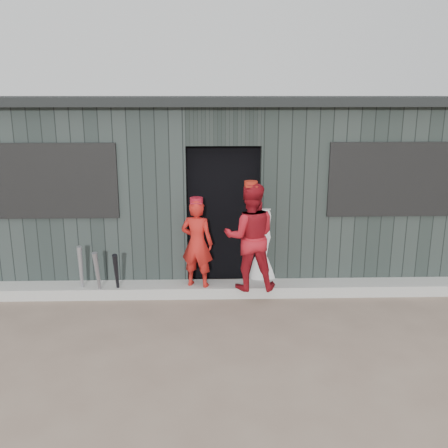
{
  "coord_description": "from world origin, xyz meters",
  "views": [
    {
      "loc": [
        -0.18,
        -4.55,
        2.67
      ],
      "look_at": [
        0.0,
        1.8,
        1.0
      ],
      "focal_mm": 40.0,
      "sensor_mm": 36.0,
      "label": 1
    }
  ],
  "objects_px": {
    "player_red_left": "(197,243)",
    "player_grey_back": "(264,246)",
    "bat_right": "(117,276)",
    "player_red_right": "(250,237)",
    "bat_left": "(81,272)",
    "bat_mid": "(98,276)",
    "dugout": "(221,181)"
  },
  "relations": [
    {
      "from": "player_red_left",
      "to": "player_grey_back",
      "type": "xyz_separation_m",
      "value": [
        0.92,
        0.33,
        -0.15
      ]
    },
    {
      "from": "bat_right",
      "to": "player_red_right",
      "type": "relative_size",
      "value": 0.49
    },
    {
      "from": "bat_right",
      "to": "player_grey_back",
      "type": "xyz_separation_m",
      "value": [
        1.98,
        0.45,
        0.25
      ]
    },
    {
      "from": "player_grey_back",
      "to": "player_red_right",
      "type": "bearing_deg",
      "value": 52.54
    },
    {
      "from": "bat_left",
      "to": "player_red_right",
      "type": "relative_size",
      "value": 0.52
    },
    {
      "from": "bat_left",
      "to": "bat_mid",
      "type": "xyz_separation_m",
      "value": [
        0.24,
        -0.1,
        -0.02
      ]
    },
    {
      "from": "player_red_left",
      "to": "player_grey_back",
      "type": "relative_size",
      "value": 1.01
    },
    {
      "from": "bat_mid",
      "to": "player_grey_back",
      "type": "height_order",
      "value": "player_grey_back"
    },
    {
      "from": "bat_right",
      "to": "player_grey_back",
      "type": "bearing_deg",
      "value": 12.73
    },
    {
      "from": "bat_right",
      "to": "player_red_left",
      "type": "bearing_deg",
      "value": 6.4
    },
    {
      "from": "player_red_left",
      "to": "dugout",
      "type": "xyz_separation_m",
      "value": [
        0.36,
        1.73,
        0.54
      ]
    },
    {
      "from": "bat_left",
      "to": "bat_right",
      "type": "relative_size",
      "value": 1.07
    },
    {
      "from": "dugout",
      "to": "player_grey_back",
      "type": "bearing_deg",
      "value": -68.05
    },
    {
      "from": "bat_right",
      "to": "dugout",
      "type": "bearing_deg",
      "value": 52.49
    },
    {
      "from": "bat_left",
      "to": "player_grey_back",
      "type": "height_order",
      "value": "player_grey_back"
    },
    {
      "from": "bat_mid",
      "to": "player_grey_back",
      "type": "relative_size",
      "value": 0.6
    },
    {
      "from": "bat_mid",
      "to": "bat_right",
      "type": "height_order",
      "value": "bat_mid"
    },
    {
      "from": "player_red_right",
      "to": "dugout",
      "type": "height_order",
      "value": "dugout"
    },
    {
      "from": "bat_right",
      "to": "player_red_right",
      "type": "height_order",
      "value": "player_red_right"
    },
    {
      "from": "bat_mid",
      "to": "dugout",
      "type": "relative_size",
      "value": 0.09
    },
    {
      "from": "bat_left",
      "to": "player_red_right",
      "type": "xyz_separation_m",
      "value": [
        2.24,
        -0.06,
        0.49
      ]
    },
    {
      "from": "bat_right",
      "to": "bat_left",
      "type": "bearing_deg",
      "value": 171.51
    },
    {
      "from": "dugout",
      "to": "bat_left",
      "type": "bearing_deg",
      "value": -136.92
    },
    {
      "from": "player_red_right",
      "to": "dugout",
      "type": "relative_size",
      "value": 0.17
    },
    {
      "from": "player_red_right",
      "to": "dugout",
      "type": "xyz_separation_m",
      "value": [
        -0.34,
        1.84,
        0.43
      ]
    },
    {
      "from": "player_red_right",
      "to": "dugout",
      "type": "bearing_deg",
      "value": -78.51
    },
    {
      "from": "player_red_left",
      "to": "player_red_right",
      "type": "height_order",
      "value": "player_red_right"
    },
    {
      "from": "bat_right",
      "to": "player_red_left",
      "type": "xyz_separation_m",
      "value": [
        1.06,
        0.12,
        0.41
      ]
    },
    {
      "from": "bat_right",
      "to": "player_grey_back",
      "type": "relative_size",
      "value": 0.59
    },
    {
      "from": "bat_left",
      "to": "dugout",
      "type": "bearing_deg",
      "value": 43.08
    },
    {
      "from": "player_grey_back",
      "to": "dugout",
      "type": "distance_m",
      "value": 1.66
    },
    {
      "from": "player_red_right",
      "to": "player_grey_back",
      "type": "height_order",
      "value": "player_red_right"
    }
  ]
}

